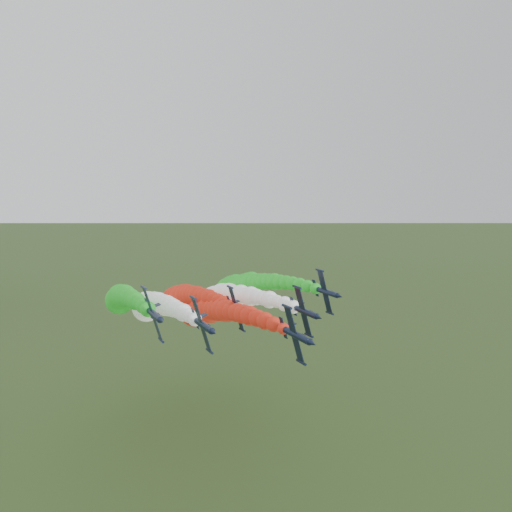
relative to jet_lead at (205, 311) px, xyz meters
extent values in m
cylinder|color=black|center=(-4.48, -52.06, 8.41)|extent=(1.35, 8.90, 1.35)
cone|color=black|center=(-4.48, -57.29, 8.41)|extent=(1.23, 1.78, 1.23)
cone|color=black|center=(-4.48, -47.21, 8.41)|extent=(1.23, 0.89, 1.23)
ellipsoid|color=black|center=(-4.10, -54.03, 8.52)|extent=(0.80, 1.86, 0.94)
cube|color=black|center=(-4.62, -52.25, 8.37)|extent=(2.77, 1.88, 9.14)
cylinder|color=black|center=(-5.95, -52.25, 12.93)|extent=(0.54, 2.57, 0.54)
cylinder|color=black|center=(-3.30, -52.25, 3.82)|extent=(0.54, 2.57, 0.54)
cube|color=black|center=(-3.39, -48.30, 8.73)|extent=(2.22, 1.48, 0.77)
cube|color=black|center=(-4.34, -48.30, 8.46)|extent=(1.14, 1.09, 3.63)
sphere|color=red|center=(-4.48, -48.60, 8.41)|extent=(1.94, 1.94, 1.94)
sphere|color=red|center=(-4.46, -45.30, 8.31)|extent=(2.59, 2.59, 2.59)
sphere|color=red|center=(-4.41, -42.00, 8.09)|extent=(3.06, 3.06, 3.06)
sphere|color=red|center=(-4.31, -38.71, 7.79)|extent=(3.11, 3.11, 3.11)
sphere|color=red|center=(-4.18, -35.41, 7.42)|extent=(3.65, 3.65, 3.65)
sphere|color=red|center=(-4.01, -32.12, 7.00)|extent=(3.72, 3.72, 3.72)
sphere|color=red|center=(-3.81, -28.82, 6.52)|extent=(3.77, 3.77, 3.77)
sphere|color=red|center=(-3.57, -25.52, 5.99)|extent=(3.91, 3.91, 3.91)
sphere|color=red|center=(-3.29, -22.23, 5.41)|extent=(4.78, 4.78, 4.78)
sphere|color=red|center=(-2.97, -18.93, 4.79)|extent=(4.99, 4.99, 4.99)
sphere|color=red|center=(-2.61, -15.63, 4.12)|extent=(5.14, 5.14, 5.14)
sphere|color=red|center=(-2.22, -12.34, 3.41)|extent=(5.27, 5.27, 5.27)
sphere|color=red|center=(-1.79, -9.04, 2.66)|extent=(6.50, 6.50, 6.50)
sphere|color=red|center=(-1.32, -5.75, 1.88)|extent=(5.86, 5.86, 5.86)
sphere|color=red|center=(-0.82, -2.45, 1.06)|extent=(5.69, 5.69, 5.69)
sphere|color=red|center=(-0.27, 0.85, 0.20)|extent=(7.19, 7.19, 7.19)
sphere|color=red|center=(0.30, 4.14, -0.70)|extent=(5.92, 5.92, 5.92)
sphere|color=red|center=(0.92, 7.44, -1.62)|extent=(6.48, 6.48, 6.48)
sphere|color=red|center=(1.58, 10.73, -2.59)|extent=(6.48, 6.48, 6.48)
sphere|color=red|center=(2.27, 14.03, -3.58)|extent=(8.35, 8.35, 8.35)
sphere|color=red|center=(3.00, 17.33, -4.61)|extent=(8.15, 8.15, 8.15)
cylinder|color=black|center=(-15.90, -42.13, 8.90)|extent=(1.35, 8.90, 1.35)
cone|color=black|center=(-15.90, -47.37, 8.90)|extent=(1.23, 1.78, 1.23)
cone|color=black|center=(-15.90, -37.29, 8.90)|extent=(1.23, 0.89, 1.23)
ellipsoid|color=black|center=(-15.52, -44.11, 9.01)|extent=(0.80, 1.86, 0.94)
cube|color=black|center=(-16.05, -42.33, 8.86)|extent=(2.77, 1.88, 9.14)
cylinder|color=black|center=(-17.37, -42.33, 13.41)|extent=(0.54, 2.57, 0.54)
cylinder|color=black|center=(-14.72, -42.33, 4.30)|extent=(0.54, 2.57, 0.54)
cube|color=black|center=(-14.81, -38.37, 9.21)|extent=(2.22, 1.48, 0.77)
cube|color=black|center=(-15.76, -38.37, 8.94)|extent=(1.14, 1.09, 3.63)
sphere|color=white|center=(-15.90, -38.67, 8.90)|extent=(2.38, 2.38, 2.38)
sphere|color=white|center=(-15.88, -35.37, 8.79)|extent=(2.53, 2.53, 2.53)
sphere|color=white|center=(-15.83, -32.08, 8.57)|extent=(3.21, 3.21, 3.21)
sphere|color=white|center=(-15.73, -28.78, 8.27)|extent=(3.14, 3.14, 3.14)
sphere|color=white|center=(-15.60, -25.49, 7.91)|extent=(3.50, 3.50, 3.50)
sphere|color=white|center=(-15.44, -22.19, 7.48)|extent=(3.84, 3.84, 3.84)
sphere|color=white|center=(-15.23, -18.89, 7.00)|extent=(4.30, 4.30, 4.30)
sphere|color=white|center=(-14.99, -15.60, 6.47)|extent=(4.35, 4.35, 4.35)
sphere|color=white|center=(-14.71, -12.30, 5.89)|extent=(4.00, 4.00, 4.00)
sphere|color=white|center=(-14.39, -9.00, 5.27)|extent=(5.08, 5.08, 5.08)
sphere|color=white|center=(-14.03, -5.71, 4.60)|extent=(5.24, 5.24, 5.24)
sphere|color=white|center=(-13.64, -2.41, 3.89)|extent=(5.52, 5.52, 5.52)
sphere|color=white|center=(-13.21, 0.88, 3.15)|extent=(5.65, 5.65, 5.65)
sphere|color=white|center=(-12.74, 4.18, 2.36)|extent=(5.88, 5.88, 5.88)
sphere|color=white|center=(-12.24, 7.48, 1.54)|extent=(6.03, 6.03, 6.03)
sphere|color=white|center=(-11.70, 10.77, 0.68)|extent=(6.42, 6.42, 6.42)
sphere|color=white|center=(-11.12, 14.07, -0.21)|extent=(6.98, 6.98, 6.98)
sphere|color=white|center=(-10.50, 17.36, -1.14)|extent=(7.86, 7.86, 7.86)
sphere|color=white|center=(-9.84, 20.66, -2.10)|extent=(6.66, 6.66, 6.66)
sphere|color=white|center=(-9.15, 23.96, -3.10)|extent=(8.59, 8.59, 8.59)
sphere|color=white|center=(-8.42, 27.25, -4.12)|extent=(7.83, 7.83, 7.83)
cylinder|color=black|center=(3.42, -41.63, 8.90)|extent=(1.35, 8.90, 1.35)
cone|color=black|center=(3.42, -46.87, 8.90)|extent=(1.23, 1.78, 1.23)
cone|color=black|center=(3.42, -36.79, 8.90)|extent=(1.23, 0.89, 1.23)
ellipsoid|color=black|center=(3.80, -43.61, 9.02)|extent=(0.80, 1.86, 0.94)
cube|color=black|center=(3.28, -41.83, 8.86)|extent=(2.77, 1.88, 9.14)
cylinder|color=black|center=(1.95, -41.83, 13.42)|extent=(0.54, 2.57, 0.54)
cylinder|color=black|center=(4.60, -41.83, 4.31)|extent=(0.54, 2.57, 0.54)
cube|color=black|center=(4.51, -37.88, 9.22)|extent=(2.22, 1.48, 0.77)
cube|color=black|center=(3.56, -37.88, 8.95)|extent=(1.14, 1.09, 3.63)
sphere|color=white|center=(3.42, -38.17, 8.90)|extent=(2.55, 2.55, 2.55)
sphere|color=white|center=(3.44, -34.88, 8.80)|extent=(2.87, 2.87, 2.87)
sphere|color=white|center=(3.49, -31.58, 8.58)|extent=(2.59, 2.59, 2.59)
sphere|color=white|center=(3.59, -28.29, 8.28)|extent=(3.56, 3.56, 3.56)
sphere|color=white|center=(3.72, -24.99, 7.91)|extent=(3.08, 3.08, 3.08)
sphere|color=white|center=(3.89, -21.69, 7.49)|extent=(3.54, 3.54, 3.54)
sphere|color=white|center=(4.09, -18.40, 7.01)|extent=(4.34, 4.34, 4.34)
sphere|color=white|center=(4.33, -15.10, 6.48)|extent=(3.83, 3.83, 3.83)
sphere|color=white|center=(4.61, -11.81, 5.90)|extent=(4.97, 4.97, 4.97)
sphere|color=white|center=(4.93, -8.51, 5.28)|extent=(4.43, 4.43, 4.43)
sphere|color=white|center=(5.29, -5.21, 4.61)|extent=(5.12, 5.12, 5.12)
sphere|color=white|center=(5.68, -1.92, 3.90)|extent=(6.22, 6.22, 6.22)
sphere|color=white|center=(6.11, 1.38, 3.16)|extent=(5.68, 5.68, 5.68)
sphere|color=white|center=(6.58, 4.67, 2.37)|extent=(6.81, 6.81, 6.81)
sphere|color=white|center=(7.08, 7.97, 1.55)|extent=(5.78, 5.78, 5.78)
sphere|color=white|center=(7.63, 11.27, 0.69)|extent=(6.40, 6.40, 6.40)
sphere|color=white|center=(8.20, 14.56, -0.21)|extent=(6.79, 6.79, 6.79)
sphere|color=white|center=(8.82, 17.86, -1.13)|extent=(6.89, 6.89, 6.89)
sphere|color=white|center=(9.48, 21.15, -2.09)|extent=(6.64, 6.64, 6.64)
sphere|color=white|center=(10.17, 24.45, -3.09)|extent=(6.95, 6.95, 6.95)
sphere|color=white|center=(10.90, 27.75, -4.11)|extent=(7.88, 7.88, 7.88)
cylinder|color=black|center=(-22.55, -37.06, 10.24)|extent=(1.35, 8.90, 1.35)
cone|color=black|center=(-22.55, -42.30, 10.24)|extent=(1.23, 1.78, 1.23)
cone|color=black|center=(-22.55, -32.22, 10.24)|extent=(1.23, 0.89, 1.23)
ellipsoid|color=black|center=(-22.17, -39.04, 10.35)|extent=(0.80, 1.86, 0.94)
cube|color=black|center=(-22.69, -37.26, 10.20)|extent=(2.77, 1.88, 9.14)
cylinder|color=black|center=(-24.02, -37.26, 14.76)|extent=(0.54, 2.57, 0.54)
cylinder|color=black|center=(-21.37, -37.26, 5.64)|extent=(0.54, 2.57, 0.54)
cube|color=black|center=(-21.46, -33.30, 10.56)|extent=(2.22, 1.48, 0.77)
cube|color=black|center=(-22.41, -33.30, 10.28)|extent=(1.14, 1.09, 3.63)
sphere|color=green|center=(-22.55, -33.60, 10.24)|extent=(2.71, 2.71, 2.71)
sphere|color=green|center=(-22.53, -30.30, 10.13)|extent=(2.83, 2.83, 2.83)
sphere|color=green|center=(-22.48, -27.01, 9.91)|extent=(2.78, 2.78, 2.78)
sphere|color=green|center=(-22.38, -23.71, 9.62)|extent=(3.48, 3.48, 3.48)
sphere|color=green|center=(-22.25, -20.42, 9.25)|extent=(3.40, 3.40, 3.40)
sphere|color=green|center=(-22.08, -17.12, 8.83)|extent=(3.92, 3.92, 3.92)
sphere|color=green|center=(-21.88, -13.82, 8.35)|extent=(3.92, 3.92, 3.92)
sphere|color=green|center=(-21.63, -10.53, 7.81)|extent=(4.50, 4.50, 4.50)
sphere|color=green|center=(-21.35, -7.23, 7.24)|extent=(5.21, 5.21, 5.21)
sphere|color=green|center=(-21.04, -3.94, 6.61)|extent=(5.02, 5.02, 5.02)
sphere|color=green|center=(-20.68, -0.64, 5.95)|extent=(5.10, 5.10, 5.10)
sphere|color=green|center=(-20.29, 2.66, 5.24)|extent=(5.75, 5.75, 5.75)
sphere|color=green|center=(-19.86, 5.95, 4.49)|extent=(6.08, 6.08, 6.08)
sphere|color=green|center=(-19.39, 9.25, 3.71)|extent=(5.53, 5.53, 5.53)
sphere|color=green|center=(-18.89, 12.54, 2.88)|extent=(5.68, 5.68, 5.68)
sphere|color=green|center=(-18.34, 15.84, 2.03)|extent=(5.98, 5.98, 5.98)
sphere|color=green|center=(-17.76, 19.14, 1.13)|extent=(6.15, 6.15, 6.15)
sphere|color=green|center=(-17.15, 22.43, 0.20)|extent=(7.16, 7.16, 7.16)
sphere|color=green|center=(-16.49, 25.73, -0.76)|extent=(8.01, 8.01, 8.01)
sphere|color=green|center=(-15.80, 29.03, -1.75)|extent=(7.76, 7.76, 7.76)
sphere|color=green|center=(-15.07, 32.32, -2.78)|extent=(7.18, 7.18, 7.18)
cylinder|color=black|center=(14.17, -32.44, 9.78)|extent=(1.35, 8.90, 1.35)
cone|color=black|center=(14.17, -37.68, 9.78)|extent=(1.23, 1.78, 1.23)
cone|color=black|center=(14.17, -27.60, 9.78)|extent=(1.23, 0.89, 1.23)
ellipsoid|color=black|center=(14.55, -34.42, 9.89)|extent=(0.80, 1.86, 0.94)
cube|color=black|center=(14.03, -32.64, 9.74)|extent=(2.77, 1.88, 9.14)
cylinder|color=black|center=(12.71, -32.64, 14.29)|extent=(0.54, 2.57, 0.54)
cylinder|color=black|center=(15.36, -32.64, 5.18)|extent=(0.54, 2.57, 0.54)
cube|color=black|center=(15.27, -28.69, 10.10)|extent=(2.22, 1.48, 0.77)
cube|color=black|center=(14.32, -28.69, 9.82)|extent=(1.14, 1.09, 3.63)
sphere|color=green|center=(14.17, -28.98, 9.78)|extent=(2.38, 2.38, 2.38)
sphere|color=green|center=(14.19, -25.69, 9.67)|extent=(2.74, 2.74, 2.74)
sphere|color=green|center=(14.25, -22.39, 9.45)|extent=(3.04, 3.04, 3.04)
sphere|color=green|center=(14.34, -19.09, 9.15)|extent=(3.23, 3.23, 3.23)
sphere|color=green|center=(14.47, -15.80, 8.79)|extent=(3.39, 3.39, 3.39)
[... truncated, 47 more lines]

